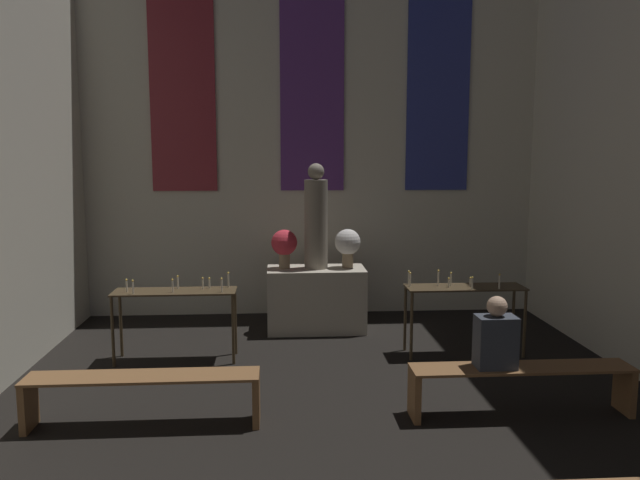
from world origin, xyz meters
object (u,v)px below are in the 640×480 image
Objects in this scene: altar at (316,299)px; flower_vase_right at (348,244)px; candle_rack_right at (464,296)px; statue at (316,220)px; candle_rack_left at (175,300)px; pew_back_right at (521,380)px; flower_vase_left at (284,244)px; pew_back_left at (143,389)px; person_seated at (496,337)px.

altar is 2.49× the size of flower_vase_right.
candle_rack_right is at bearing -34.43° from altar.
statue is (0.00, -0.00, 1.09)m from altar.
candle_rack_left reaches higher than pew_back_right.
pew_back_right is at bearing -54.10° from flower_vase_left.
statue reaches higher than candle_rack_left.
flower_vase_left is 3.35m from pew_back_left.
flower_vase_right reaches higher than person_seated.
altar is 1.09m from statue.
statue is 3.63m from pew_back_left.
pew_back_left is at bearing -90.17° from candle_rack_left.
flower_vase_right is 2.49m from candle_rack_left.
flower_vase_right is 0.26× the size of pew_back_left.
altar is at bearing 0.00° from flower_vase_left.
altar is 0.88m from flower_vase_left.
candle_rack_left is at bearing 150.48° from person_seated.
candle_rack_left is 1.00× the size of candle_rack_right.
person_seated is at bearing -70.86° from flower_vase_right.
altar is at bearing 120.05° from pew_back_right.
pew_back_right is at bearing -59.95° from statue.
pew_back_left is at bearing 180.00° from person_seated.
person_seated reaches higher than pew_back_right.
pew_back_left is 3.09× the size of person_seated.
flower_vase_right reaches higher than candle_rack_right.
flower_vase_right is 3.76m from pew_back_left.
candle_rack_left is 1.84m from pew_back_left.
flower_vase_left reaches higher than pew_back_right.
altar is 3.43m from pew_back_left.
flower_vase_left is 0.80× the size of person_seated.
person_seated is (1.46, -2.97, 0.32)m from altar.
pew_back_right is at bearing 0.00° from pew_back_left.
pew_back_right is (3.43, -1.80, -0.38)m from candle_rack_left.
pew_back_left is at bearing 180.00° from pew_back_right.
flower_vase_right is 1.80m from candle_rack_right.
person_seated reaches higher than candle_rack_right.
flower_vase_right is (0.43, 0.00, -0.33)m from statue.
candle_rack_right reaches higher than pew_back_right.
candle_rack_left is at bearing 152.34° from pew_back_right.
pew_back_right is (1.72, -2.97, -1.18)m from statue.
flower_vase_right is 3.35m from pew_back_right.
statue reaches higher than pew_back_left.
flower_vase_left is at bearing 42.44° from candle_rack_left.
candle_rack_left is 2.13× the size of person_seated.
candle_rack_right is 0.69× the size of pew_back_left.
pew_back_left is (-1.72, -2.97, -1.18)m from statue.
pew_back_right is at bearing -59.95° from altar.
person_seated is (-0.26, -0.00, 0.41)m from pew_back_right.
pew_back_left is 1.00× the size of pew_back_right.
candle_rack_right is 1.84m from pew_back_right.
statue is at bearing 34.38° from candle_rack_left.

